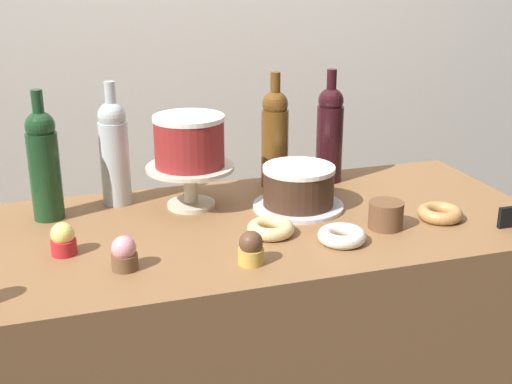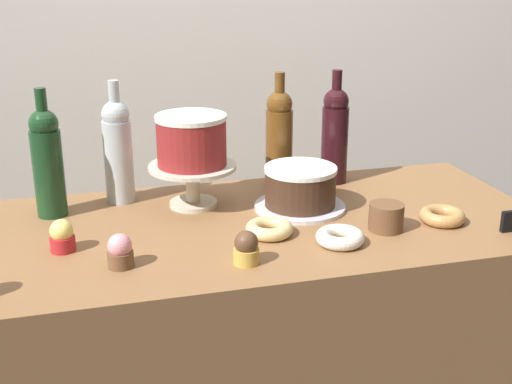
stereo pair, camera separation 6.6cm
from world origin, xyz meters
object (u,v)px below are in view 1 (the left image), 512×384
at_px(cake_stand_pedestal, 190,179).
at_px(price_sign_chalkboard, 511,217).
at_px(chocolate_round_cake, 299,185).
at_px(donut_glazed, 271,228).
at_px(cupcake_chocolate, 251,248).
at_px(cupcake_lemon, 63,240).
at_px(wine_bottle_green, 44,163).
at_px(cupcake_strawberry, 124,254).
at_px(white_layer_cake, 189,141).
at_px(wine_bottle_amber, 275,137).
at_px(donut_maple, 440,213).
at_px(donut_sugar, 342,236).
at_px(wine_bottle_dark_red, 330,133).
at_px(wine_bottle_clear, 114,151).
at_px(cookie_stack, 386,215).

height_order(cake_stand_pedestal, price_sign_chalkboard, cake_stand_pedestal).
xyz_separation_m(chocolate_round_cake, donut_glazed, (-0.13, -0.15, -0.05)).
height_order(chocolate_round_cake, cupcake_chocolate, chocolate_round_cake).
xyz_separation_m(chocolate_round_cake, cupcake_lemon, (-0.60, -0.11, -0.03)).
distance_m(wine_bottle_green, cupcake_strawberry, 0.40).
height_order(cupcake_lemon, donut_glazed, cupcake_lemon).
distance_m(chocolate_round_cake, price_sign_chalkboard, 0.53).
xyz_separation_m(white_layer_cake, wine_bottle_amber, (0.26, 0.10, -0.03)).
distance_m(wine_bottle_amber, cupcake_strawberry, 0.65).
relative_size(donut_maple, donut_sugar, 1.00).
bearing_deg(donut_maple, price_sign_chalkboard, -34.64).
bearing_deg(wine_bottle_amber, wine_bottle_dark_red, -1.42).
xyz_separation_m(cupcake_strawberry, donut_glazed, (0.35, 0.08, -0.02)).
distance_m(cake_stand_pedestal, wine_bottle_amber, 0.29).
xyz_separation_m(wine_bottle_green, donut_glazed, (0.50, -0.27, -0.13)).
xyz_separation_m(chocolate_round_cake, donut_maple, (0.31, -0.18, -0.05)).
bearing_deg(price_sign_chalkboard, wine_bottle_dark_red, 121.33).
bearing_deg(price_sign_chalkboard, cupcake_lemon, 171.08).
relative_size(chocolate_round_cake, wine_bottle_green, 0.57).
bearing_deg(wine_bottle_clear, cake_stand_pedestal, -25.27).
height_order(wine_bottle_dark_red, cupcake_lemon, wine_bottle_dark_red).
height_order(wine_bottle_dark_red, donut_maple, wine_bottle_dark_red).
height_order(white_layer_cake, wine_bottle_clear, wine_bottle_clear).
height_order(cupcake_strawberry, donut_maple, cupcake_strawberry).
distance_m(cupcake_lemon, cookie_stack, 0.75).
height_order(donut_maple, price_sign_chalkboard, price_sign_chalkboard).
xyz_separation_m(wine_bottle_dark_red, donut_maple, (0.14, -0.37, -0.13)).
height_order(cake_stand_pedestal, cookie_stack, cake_stand_pedestal).
distance_m(cupcake_strawberry, donut_sugar, 0.49).
relative_size(chocolate_round_cake, donut_maple, 1.67).
relative_size(wine_bottle_green, donut_glazed, 2.91).
distance_m(white_layer_cake, cupcake_chocolate, 0.41).
bearing_deg(cupcake_lemon, donut_maple, -4.34).
height_order(cake_stand_pedestal, donut_glazed, cake_stand_pedestal).
xyz_separation_m(wine_bottle_dark_red, cookie_stack, (-0.01, -0.38, -0.11)).
bearing_deg(cupcake_strawberry, cake_stand_pedestal, 56.58).
bearing_deg(white_layer_cake, chocolate_round_cake, -19.60).
xyz_separation_m(cupcake_strawberry, price_sign_chalkboard, (0.93, -0.05, -0.01)).
relative_size(wine_bottle_amber, cupcake_chocolate, 4.38).
relative_size(cupcake_lemon, donut_glazed, 0.66).
bearing_deg(wine_bottle_dark_red, wine_bottle_clear, -179.46).
bearing_deg(donut_maple, wine_bottle_dark_red, 111.42).
bearing_deg(cupcake_lemon, wine_bottle_clear, 62.77).
xyz_separation_m(white_layer_cake, wine_bottle_clear, (-0.18, 0.09, -0.03)).
xyz_separation_m(white_layer_cake, cupcake_strawberry, (-0.21, -0.32, -0.14)).
bearing_deg(cupcake_lemon, cupcake_chocolate, -24.12).
bearing_deg(donut_glazed, wine_bottle_amber, 69.59).
xyz_separation_m(chocolate_round_cake, cupcake_strawberry, (-0.48, -0.23, -0.03)).
relative_size(wine_bottle_dark_red, donut_maple, 2.91).
relative_size(cake_stand_pedestal, price_sign_chalkboard, 3.27).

